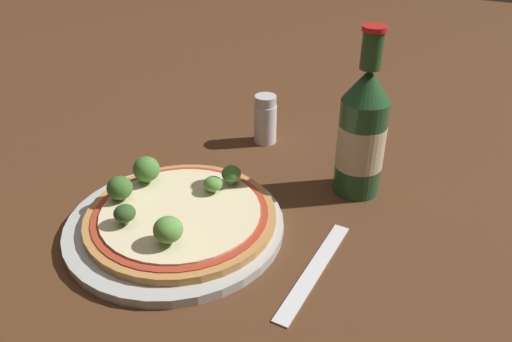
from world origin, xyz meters
TOP-DOWN VIEW (x-y plane):
  - ground_plane at (0.00, 0.00)m, footprint 3.00×3.00m
  - plate at (0.01, -0.03)m, footprint 0.27×0.27m
  - pizza at (0.02, -0.02)m, footprint 0.23×0.23m
  - broccoli_floret_0 at (0.03, 0.03)m, footprint 0.02×0.02m
  - broccoli_floret_1 at (0.05, 0.06)m, footprint 0.03×0.03m
  - broccoli_floret_2 at (0.05, -0.08)m, footprint 0.03×0.03m
  - broccoli_floret_3 at (-0.06, -0.03)m, footprint 0.03×0.03m
  - broccoli_floret_4 at (-0.05, 0.01)m, footprint 0.03×0.03m
  - broccoli_floret_5 at (-0.02, -0.07)m, footprint 0.03×0.03m
  - beer_bottle at (0.19, 0.16)m, footprint 0.06×0.06m
  - pepper_shaker at (0.01, 0.23)m, footprint 0.04×0.04m
  - fork at (0.20, -0.02)m, footprint 0.02×0.18m

SIDE VIEW (x-z plane):
  - ground_plane at x=0.00m, z-range 0.00..0.00m
  - fork at x=0.20m, z-range 0.00..0.00m
  - plate at x=0.01m, z-range 0.00..0.01m
  - pizza at x=0.02m, z-range 0.01..0.03m
  - broccoli_floret_0 at x=0.03m, z-range 0.03..0.05m
  - pepper_shaker at x=0.01m, z-range 0.00..0.08m
  - broccoli_floret_5 at x=-0.02m, z-range 0.03..0.05m
  - broccoli_floret_1 at x=0.05m, z-range 0.03..0.06m
  - broccoli_floret_3 at x=-0.06m, z-range 0.03..0.06m
  - broccoli_floret_2 at x=0.05m, z-range 0.03..0.06m
  - broccoli_floret_4 at x=-0.05m, z-range 0.03..0.06m
  - beer_bottle at x=0.19m, z-range -0.03..0.20m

